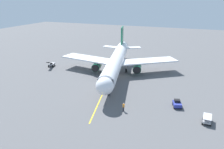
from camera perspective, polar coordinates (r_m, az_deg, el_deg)
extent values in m
plane|color=#565659|center=(61.63, 1.85, -0.52)|extent=(220.00, 220.00, 0.00)
cube|color=yellow|center=(57.40, -1.09, -2.04)|extent=(9.67, 38.93, 0.01)
cylinder|color=white|center=(61.36, 1.08, 3.42)|extent=(11.71, 33.94, 3.80)
ellipsoid|color=white|center=(44.34, -1.91, -2.99)|extent=(4.45, 4.74, 3.61)
cone|color=white|center=(79.20, 2.79, 7.06)|extent=(4.03, 3.72, 3.42)
cube|color=black|center=(45.41, -1.61, -1.68)|extent=(3.52, 2.32, 0.90)
cube|color=white|center=(64.67, 9.03, 3.47)|extent=(16.89, 14.16, 0.36)
cylinder|color=#146B47|center=(62.50, 6.47, 1.59)|extent=(3.04, 3.85, 2.30)
cylinder|color=black|center=(60.84, 6.41, 1.09)|extent=(2.09, 0.69, 2.10)
cube|color=white|center=(66.59, -5.82, 4.07)|extent=(17.62, 7.62, 0.36)
cylinder|color=#146B47|center=(63.86, -3.99, 2.05)|extent=(3.04, 3.85, 2.30)
cylinder|color=black|center=(62.23, -4.32, 1.58)|extent=(2.09, 0.69, 2.10)
cube|color=#146B47|center=(75.54, 2.61, 9.40)|extent=(1.48, 4.75, 7.20)
cube|color=white|center=(75.62, 4.98, 6.89)|extent=(6.71, 5.40, 0.24)
cube|color=white|center=(76.25, 0.14, 7.06)|extent=(6.56, 2.88, 0.24)
cylinder|color=slate|center=(49.52, -0.92, -3.47)|extent=(0.24, 0.24, 2.77)
cylinder|color=black|center=(50.08, -0.91, -4.93)|extent=(0.60, 0.79, 0.70)
cylinder|color=slate|center=(64.59, 3.70, 2.20)|extent=(0.24, 0.24, 2.77)
cylinder|color=black|center=(65.01, 3.67, 1.04)|extent=(0.70, 1.18, 1.10)
cylinder|color=slate|center=(65.18, -0.86, 2.40)|extent=(0.24, 0.24, 2.77)
cylinder|color=black|center=(65.60, -0.86, 1.24)|extent=(0.70, 1.18, 1.10)
cylinder|color=#23232D|center=(43.40, 2.98, -8.87)|extent=(0.26, 0.26, 0.88)
cube|color=orange|center=(43.05, 2.99, -8.01)|extent=(0.40, 0.28, 0.60)
cube|color=silver|center=(43.05, 2.99, -8.01)|extent=(0.42, 0.29, 0.10)
sphere|color=beige|center=(42.86, 3.00, -7.51)|extent=(0.22, 0.22, 0.22)
cube|color=#9E9EA3|center=(73.21, -15.21, 2.55)|extent=(2.09, 2.55, 0.60)
cube|color=black|center=(71.52, -15.69, 2.87)|extent=(1.99, 3.85, 1.61)
cylinder|color=black|center=(72.05, -15.00, 2.05)|extent=(0.43, 0.69, 0.64)
cylinder|color=black|center=(72.48, -15.97, 2.06)|extent=(0.43, 0.69, 0.64)
cylinder|color=black|center=(73.40, -14.62, 2.40)|extent=(0.43, 0.69, 0.64)
cylinder|color=black|center=(73.83, -15.58, 2.41)|extent=(0.43, 0.69, 0.64)
cube|color=#2D3899|center=(46.63, 16.38, -7.30)|extent=(2.09, 2.63, 0.70)
cube|color=black|center=(46.64, 16.39, -6.47)|extent=(1.31, 1.18, 0.50)
cylinder|color=black|center=(46.22, 17.31, -8.13)|extent=(0.41, 0.65, 0.60)
cylinder|color=black|center=(45.96, 15.72, -8.13)|extent=(0.41, 0.65, 0.60)
cylinder|color=black|center=(47.62, 16.95, -7.25)|extent=(0.41, 0.65, 0.60)
cylinder|color=black|center=(47.37, 15.40, -7.24)|extent=(0.41, 0.65, 0.60)
cube|color=#9E9EA3|center=(43.02, 23.21, -10.66)|extent=(1.53, 2.67, 0.24)
cube|color=silver|center=(42.71, 23.33, -9.88)|extent=(1.53, 2.67, 0.08)
cylinder|color=slate|center=(41.79, 24.05, -11.08)|extent=(0.06, 0.06, 0.55)
cylinder|color=slate|center=(41.77, 22.34, -10.84)|extent=(0.06, 0.06, 0.55)
cylinder|color=slate|center=(43.91, 24.17, -9.58)|extent=(0.06, 0.06, 0.55)
cylinder|color=slate|center=(43.89, 22.54, -9.36)|extent=(0.06, 0.06, 0.55)
cylinder|color=black|center=(42.37, 23.97, -11.79)|extent=(0.27, 0.45, 0.44)
cylinder|color=black|center=(42.34, 22.19, -11.55)|extent=(0.27, 0.45, 0.44)
cylinder|color=black|center=(44.03, 24.06, -10.58)|extent=(0.27, 0.45, 0.44)
cylinder|color=black|center=(44.01, 22.36, -10.35)|extent=(0.27, 0.45, 0.44)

